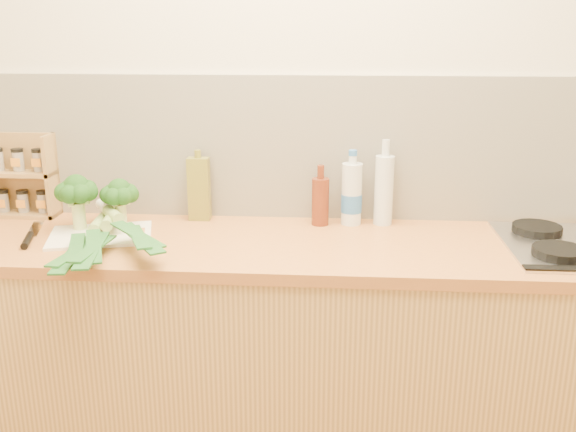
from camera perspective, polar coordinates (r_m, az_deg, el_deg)
name	(u,v)px	position (r m, az deg, el deg)	size (l,w,h in m)	color
room_shell	(294,148)	(2.42, 0.55, 6.05)	(3.50, 3.50, 3.50)	beige
counter	(289,357)	(2.40, 0.06, -12.44)	(3.20, 0.62, 0.90)	tan
chopping_board	(101,235)	(2.35, -16.31, -1.65)	(0.35, 0.26, 0.01)	beige
broccoli_left	(77,192)	(2.39, -18.26, 2.05)	(0.15, 0.15, 0.20)	#BBCD77
broccoli_right	(120,194)	(2.39, -14.75, 1.89)	(0.14, 0.14, 0.18)	#BBCD77
leek_front	(93,230)	(2.32, -16.91, -1.19)	(0.14, 0.69, 0.04)	white
leek_mid	(107,226)	(2.30, -15.83, -0.82)	(0.17, 0.69, 0.04)	white
leek_back	(120,220)	(2.28, -14.70, -0.38)	(0.40, 0.56, 0.04)	white
chefs_knife	(29,237)	(2.39, -22.00, -1.78)	(0.12, 0.33, 0.02)	silver
spice_rack	(22,180)	(2.69, -22.54, 2.97)	(0.27, 0.11, 0.32)	#AE804A
oil_tin	(199,188)	(2.45, -7.91, 2.44)	(0.08, 0.05, 0.27)	olive
glass_bottle	(384,189)	(2.39, 8.52, 2.40)	(0.07, 0.07, 0.32)	silver
amber_bottle	(320,200)	(2.37, 2.89, 1.40)	(0.06, 0.06, 0.23)	#5F2612
water_bottle	(352,196)	(2.39, 5.67, 1.82)	(0.08, 0.08, 0.26)	silver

